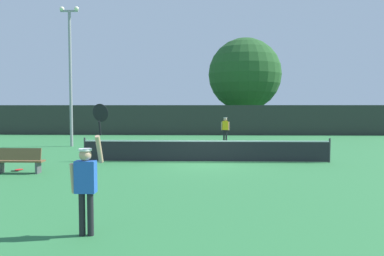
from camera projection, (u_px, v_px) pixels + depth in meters
ground_plane at (206, 162)px, 16.23m from camera, size 120.00×120.00×0.00m
tennis_net at (206, 150)px, 16.20m from camera, size 10.96×0.08×1.07m
perimeter_fence at (205, 120)px, 32.04m from camera, size 39.95×0.12×2.62m
player_serving at (86, 178)px, 6.86m from camera, size 0.68×0.39×2.50m
player_receiving at (225, 127)px, 25.42m from camera, size 0.57×0.25×1.71m
tennis_ball at (213, 156)px, 18.00m from camera, size 0.07×0.07×0.07m
spare_racket at (19, 170)px, 14.08m from camera, size 0.28×0.52×0.04m
courtside_bench at (19, 160)px, 13.36m from camera, size 1.80×0.44×0.95m
light_pole at (70, 68)px, 22.46m from camera, size 1.18×0.28×8.58m
large_tree at (245, 75)px, 37.38m from camera, size 7.42×7.42×9.50m
parked_car_near at (175, 123)px, 39.16m from camera, size 1.99×4.24×1.69m
parked_car_mid at (261, 122)px, 40.71m from camera, size 2.38×4.39×1.69m
parked_car_far at (298, 123)px, 38.68m from camera, size 2.03×4.26×1.69m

